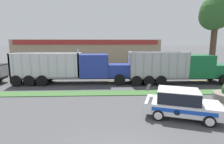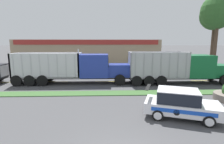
# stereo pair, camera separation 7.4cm
# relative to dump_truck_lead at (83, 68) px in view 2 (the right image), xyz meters

# --- Properties ---
(grass_verge) EXTENTS (120.00, 1.42, 0.06)m
(grass_verge) POSITION_rel_dump_truck_lead_xyz_m (3.01, -4.02, -1.54)
(grass_verge) COLOR #3D6633
(grass_verge) RESTS_ON ground_plane
(centre_line_2) EXTENTS (2.40, 0.14, 0.01)m
(centre_line_2) POSITION_rel_dump_truck_lead_xyz_m (-8.33, 0.69, -1.57)
(centre_line_2) COLOR yellow
(centre_line_2) RESTS_ON ground_plane
(centre_line_3) EXTENTS (2.40, 0.14, 0.01)m
(centre_line_3) POSITION_rel_dump_truck_lead_xyz_m (-2.93, 0.69, -1.57)
(centre_line_3) COLOR yellow
(centre_line_3) RESTS_ON ground_plane
(centre_line_4) EXTENTS (2.40, 0.14, 0.01)m
(centre_line_4) POSITION_rel_dump_truck_lead_xyz_m (2.47, 0.69, -1.57)
(centre_line_4) COLOR yellow
(centre_line_4) RESTS_ON ground_plane
(centre_line_5) EXTENTS (2.40, 0.14, 0.01)m
(centre_line_5) POSITION_rel_dump_truck_lead_xyz_m (7.87, 0.69, -1.57)
(centre_line_5) COLOR yellow
(centre_line_5) RESTS_ON ground_plane
(centre_line_6) EXTENTS (2.40, 0.14, 0.01)m
(centre_line_6) POSITION_rel_dump_truck_lead_xyz_m (13.27, 0.69, -1.57)
(centre_line_6) COLOR yellow
(centre_line_6) RESTS_ON ground_plane
(dump_truck_lead) EXTENTS (12.08, 2.63, 3.65)m
(dump_truck_lead) POSITION_rel_dump_truck_lead_xyz_m (0.00, 0.00, 0.00)
(dump_truck_lead) COLOR black
(dump_truck_lead) RESTS_ON ground_plane
(dump_truck_far_right) EXTENTS (10.57, 2.73, 3.31)m
(dump_truck_far_right) POSITION_rel_dump_truck_lead_xyz_m (10.97, -0.36, -0.01)
(dump_truck_far_right) COLOR black
(dump_truck_far_right) RESTS_ON ground_plane
(rally_car) EXTENTS (4.46, 3.15, 1.64)m
(rally_car) POSITION_rel_dump_truck_lead_xyz_m (6.70, -8.89, -0.75)
(rally_car) COLOR white
(rally_car) RESTS_ON ground_plane
(store_building_backdrop) EXTENTS (25.74, 12.10, 4.80)m
(store_building_backdrop) POSITION_rel_dump_truck_lead_xyz_m (-0.75, 17.84, 0.83)
(store_building_backdrop) COLOR #9E896B
(store_building_backdrop) RESTS_ON ground_plane
(tree_behind_left) EXTENTS (4.92, 4.92, 12.53)m
(tree_behind_left) POSITION_rel_dump_truck_lead_xyz_m (21.05, 11.84, 7.71)
(tree_behind_left) COLOR brown
(tree_behind_left) RESTS_ON ground_plane
(tree_behind_centre) EXTENTS (5.37, 5.37, 13.17)m
(tree_behind_centre) POSITION_rel_dump_truck_lead_xyz_m (20.14, 9.49, 8.07)
(tree_behind_centre) COLOR brown
(tree_behind_centre) RESTS_ON ground_plane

